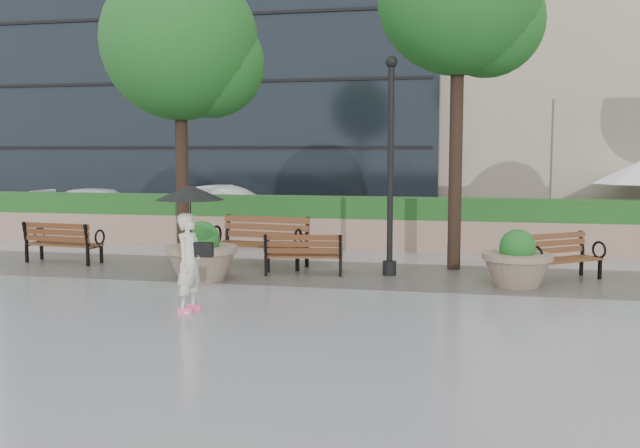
% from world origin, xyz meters
% --- Properties ---
extents(ground, '(100.00, 100.00, 0.00)m').
position_xyz_m(ground, '(0.00, 0.00, 0.00)').
color(ground, gray).
rests_on(ground, ground).
extents(cobble_strip, '(28.00, 3.20, 0.01)m').
position_xyz_m(cobble_strip, '(0.00, 3.00, 0.01)').
color(cobble_strip, '#383330').
rests_on(cobble_strip, ground).
extents(hedge_wall, '(24.00, 0.80, 1.35)m').
position_xyz_m(hedge_wall, '(0.00, 7.00, 0.66)').
color(hedge_wall, '#916F5E').
rests_on(hedge_wall, ground).
extents(asphalt_street, '(40.00, 7.00, 0.00)m').
position_xyz_m(asphalt_street, '(0.00, 11.00, 0.00)').
color(asphalt_street, black).
rests_on(asphalt_street, ground).
extents(bench_0, '(1.81, 0.90, 0.93)m').
position_xyz_m(bench_0, '(-6.74, 3.12, 0.28)').
color(bench_0, brown).
rests_on(bench_0, ground).
extents(bench_1, '(2.12, 1.07, 1.09)m').
position_xyz_m(bench_1, '(-2.20, 3.56, 0.32)').
color(bench_1, brown).
rests_on(bench_1, ground).
extents(bench_2, '(1.67, 0.88, 0.85)m').
position_xyz_m(bench_2, '(-1.06, 2.75, 0.25)').
color(bench_2, brown).
rests_on(bench_2, ground).
extents(bench_3, '(1.75, 1.58, 0.92)m').
position_xyz_m(bench_3, '(4.01, 3.13, 0.27)').
color(bench_3, brown).
rests_on(bench_3, ground).
extents(planter_left, '(1.40, 1.40, 1.18)m').
position_xyz_m(planter_left, '(-2.86, 1.69, 0.46)').
color(planter_left, '#7F6B56').
rests_on(planter_left, ground).
extents(planter_right, '(1.30, 1.30, 1.09)m').
position_xyz_m(planter_right, '(3.15, 2.31, 0.42)').
color(planter_right, '#7F6B56').
rests_on(planter_right, ground).
extents(lamppost, '(0.28, 0.28, 4.42)m').
position_xyz_m(lamppost, '(0.68, 3.03, 1.96)').
color(lamppost, black).
rests_on(lamppost, ground).
extents(tree_0, '(3.55, 3.47, 6.68)m').
position_xyz_m(tree_0, '(-3.95, 3.82, 4.81)').
color(tree_0, black).
rests_on(tree_0, ground).
extents(tree_1, '(3.51, 3.42, 7.53)m').
position_xyz_m(tree_1, '(2.09, 4.15, 5.66)').
color(tree_1, black).
rests_on(tree_1, ground).
extents(car_left, '(4.73, 2.65, 1.29)m').
position_xyz_m(car_left, '(-9.72, 10.43, 0.65)').
color(car_left, silver).
rests_on(car_left, ground).
extents(car_right, '(4.44, 1.75, 1.44)m').
position_xyz_m(car_right, '(-5.39, 10.31, 0.72)').
color(car_right, silver).
rests_on(car_right, ground).
extents(pedestrian, '(1.09, 1.09, 2.00)m').
position_xyz_m(pedestrian, '(-2.04, -0.87, 1.22)').
color(pedestrian, beige).
rests_on(pedestrian, ground).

